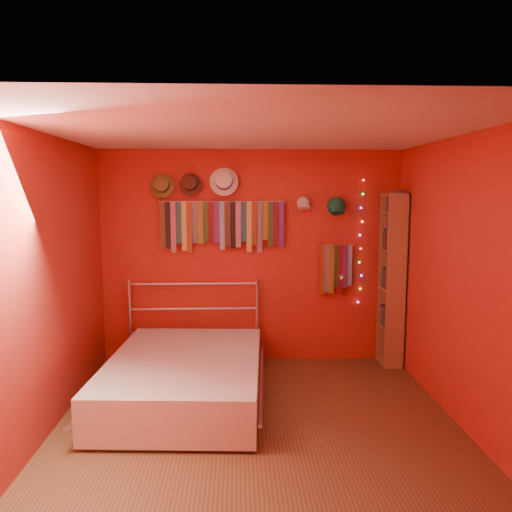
{
  "coord_description": "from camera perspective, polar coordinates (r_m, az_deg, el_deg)",
  "views": [
    {
      "loc": [
        -0.17,
        -4.07,
        2.02
      ],
      "look_at": [
        0.02,
        0.9,
        1.37
      ],
      "focal_mm": 35.0,
      "sensor_mm": 36.0,
      "label": 1
    }
  ],
  "objects": [
    {
      "name": "back_wall",
      "position": [
        5.87,
        -0.5,
        -0.14
      ],
      "size": [
        3.5,
        0.02,
        2.5
      ],
      "primitive_type": "cube",
      "color": "#AA261B",
      "rests_on": "ground"
    },
    {
      "name": "fairy_lights",
      "position": [
        5.99,
        11.9,
        1.57
      ],
      "size": [
        0.05,
        0.02,
        1.47
      ],
      "color": "#FF3333",
      "rests_on": "back_wall"
    },
    {
      "name": "fedora_olive",
      "position": [
        5.79,
        -10.69,
        7.99
      ],
      "size": [
        0.27,
        0.15,
        0.27
      ],
      "rotation": [
        1.36,
        0.0,
        0.0
      ],
      "color": "olive",
      "rests_on": "back_wall"
    },
    {
      "name": "tie_rack",
      "position": [
        5.77,
        -3.95,
        3.74
      ],
      "size": [
        1.45,
        0.03,
        0.6
      ],
      "color": "silver",
      "rests_on": "back_wall"
    },
    {
      "name": "left_wall",
      "position": [
        4.43,
        -23.06,
        -3.22
      ],
      "size": [
        0.02,
        3.5,
        2.5
      ],
      "primitive_type": "cube",
      "color": "#AA261B",
      "rests_on": "ground"
    },
    {
      "name": "reading_lamp",
      "position": [
        5.79,
        9.75,
        -2.47
      ],
      "size": [
        0.07,
        0.3,
        0.09
      ],
      "color": "silver",
      "rests_on": "back_wall"
    },
    {
      "name": "ceiling",
      "position": [
        4.1,
        0.21,
        14.11
      ],
      "size": [
        3.5,
        3.5,
        0.02
      ],
      "primitive_type": "cube",
      "color": "white",
      "rests_on": "back_wall"
    },
    {
      "name": "bed",
      "position": [
        5.02,
        -8.11,
        -13.52
      ],
      "size": [
        1.64,
        2.12,
        1.01
      ],
      "rotation": [
        0.0,
        0.0,
        -0.06
      ],
      "color": "silver",
      "rests_on": "ground"
    },
    {
      "name": "right_wall",
      "position": [
        4.56,
        22.76,
        -2.91
      ],
      "size": [
        0.02,
        3.5,
        2.5
      ],
      "primitive_type": "cube",
      "color": "#AA261B",
      "rests_on": "ground"
    },
    {
      "name": "bookshelf",
      "position": [
        5.97,
        15.68,
        -2.54
      ],
      "size": [
        0.25,
        0.34,
        2.0
      ],
      "color": "olive",
      "rests_on": "ground"
    },
    {
      "name": "small_tie_rack",
      "position": [
        5.94,
        9.09,
        -1.29
      ],
      "size": [
        0.4,
        0.03,
        0.6
      ],
      "color": "silver",
      "rests_on": "back_wall"
    },
    {
      "name": "fedora_white",
      "position": [
        5.72,
        -3.7,
        8.57
      ],
      "size": [
        0.33,
        0.18,
        0.32
      ],
      "rotation": [
        1.36,
        0.0,
        0.0
      ],
      "color": "white",
      "rests_on": "back_wall"
    },
    {
      "name": "cap_white",
      "position": [
        5.82,
        5.45,
        6.01
      ],
      "size": [
        0.17,
        0.21,
        0.17
      ],
      "color": "white",
      "rests_on": "back_wall"
    },
    {
      "name": "fedora_brown",
      "position": [
        5.75,
        -7.52,
        8.17
      ],
      "size": [
        0.26,
        0.14,
        0.26
      ],
      "rotation": [
        1.36,
        0.0,
        0.0
      ],
      "color": "#4D2B1B",
      "rests_on": "back_wall"
    },
    {
      "name": "cap_green",
      "position": [
        5.88,
        9.14,
        5.6
      ],
      "size": [
        0.2,
        0.25,
        0.2
      ],
      "color": "#19704C",
      "rests_on": "back_wall"
    },
    {
      "name": "ground",
      "position": [
        4.55,
        0.2,
        -18.99
      ],
      "size": [
        3.5,
        3.5,
        0.0
      ],
      "primitive_type": "plane",
      "color": "brown",
      "rests_on": "ground"
    }
  ]
}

